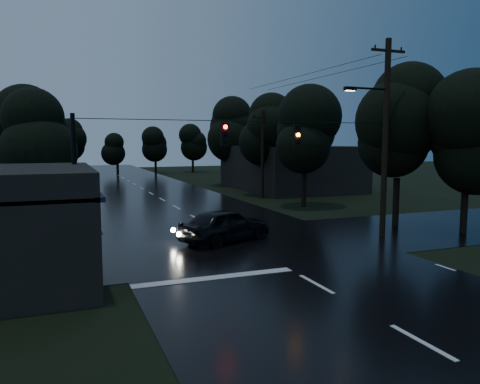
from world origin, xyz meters
TOP-DOWN VIEW (x-y plane):
  - ground at (0.00, 0.00)m, footprint 160.00×160.00m
  - main_road at (0.00, 30.00)m, footprint 12.00×120.00m
  - cross_street at (0.00, 12.00)m, footprint 60.00×9.00m
  - building_far_right at (14.00, 34.00)m, footprint 10.00×14.00m
  - utility_pole_main at (7.41, 11.00)m, footprint 3.50×0.30m
  - utility_pole_far at (8.30, 28.00)m, footprint 2.00×0.30m
  - anchor_pole_left at (-7.50, 11.00)m, footprint 0.18×0.18m
  - span_signals at (0.56, 10.99)m, footprint 15.00×0.37m
  - tree_corner_near at (10.00, 13.00)m, footprint 4.48×4.48m
  - tree_corner_far at (12.00, 10.00)m, footprint 3.92×3.92m
  - tree_left_a at (-9.00, 22.00)m, footprint 3.92×3.92m
  - tree_left_b at (-9.60, 30.00)m, footprint 4.20×4.20m
  - tree_left_c at (-10.20, 40.00)m, footprint 4.48×4.48m
  - tree_right_a at (9.00, 22.00)m, footprint 4.20×4.20m
  - tree_right_b at (9.60, 30.00)m, footprint 4.48×4.48m
  - tree_right_c at (10.20, 40.00)m, footprint 4.76×4.76m
  - car at (-0.58, 12.67)m, footprint 5.25×3.69m

SIDE VIEW (x-z plane):
  - ground at x=0.00m, z-range 0.00..0.00m
  - main_road at x=0.00m, z-range -0.01..0.01m
  - cross_street at x=0.00m, z-range -0.01..0.01m
  - car at x=-0.58m, z-range 0.00..1.66m
  - building_far_right at x=14.00m, z-range 0.00..4.40m
  - anchor_pole_left at x=-7.50m, z-range 0.00..6.00m
  - utility_pole_far at x=8.30m, z-range 0.13..7.63m
  - tree_corner_far at x=12.00m, z-range 1.11..9.37m
  - tree_left_a at x=-9.00m, z-range 1.11..9.37m
  - span_signals at x=0.56m, z-range 4.69..5.80m
  - utility_pole_main at x=7.41m, z-range 0.26..10.26m
  - tree_left_b at x=-9.60m, z-range 1.19..10.04m
  - tree_right_a at x=9.00m, z-range 1.19..10.04m
  - tree_corner_near at x=10.00m, z-range 1.27..10.71m
  - tree_left_c at x=-10.20m, z-range 1.27..10.71m
  - tree_right_b at x=9.60m, z-range 1.27..10.71m
  - tree_right_c at x=10.20m, z-range 1.35..11.38m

